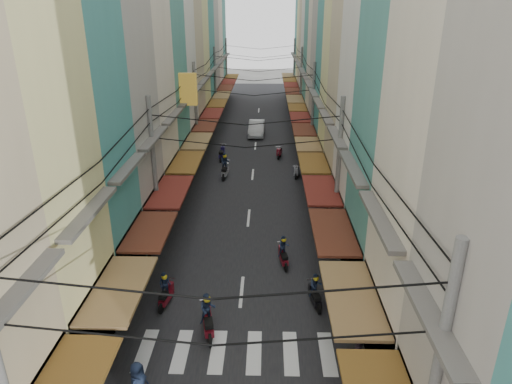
% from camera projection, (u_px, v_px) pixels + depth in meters
% --- Properties ---
extents(ground, '(160.00, 160.00, 0.00)m').
position_uv_depth(ground, '(244.00, 269.00, 23.07)').
color(ground, '#61615D').
rests_on(ground, ground).
extents(road, '(10.00, 80.00, 0.02)m').
position_uv_depth(road, '(255.00, 152.00, 41.58)').
color(road, black).
rests_on(road, ground).
extents(sidewalk_left, '(3.00, 80.00, 0.06)m').
position_uv_depth(sidewalk_left, '(184.00, 151.00, 41.73)').
color(sidewalk_left, slate).
rests_on(sidewalk_left, ground).
extents(sidewalk_right, '(3.00, 80.00, 0.06)m').
position_uv_depth(sidewalk_right, '(326.00, 152.00, 41.42)').
color(sidewalk_right, slate).
rests_on(sidewalk_right, ground).
extents(crosswalk, '(7.55, 2.40, 0.01)m').
position_uv_depth(crosswalk, '(236.00, 352.00, 17.50)').
color(crosswalk, silver).
rests_on(crosswalk, ground).
extents(building_row_left, '(7.80, 67.67, 23.70)m').
position_uv_depth(building_row_left, '(150.00, 42.00, 34.90)').
color(building_row_left, silver).
rests_on(building_row_left, ground).
extents(building_row_right, '(7.80, 68.98, 22.59)m').
position_uv_depth(building_row_right, '(358.00, 48.00, 34.56)').
color(building_row_right, teal).
rests_on(building_row_right, ground).
extents(utility_poles, '(10.20, 66.13, 8.20)m').
position_uv_depth(utility_poles, '(253.00, 88.00, 34.48)').
color(utility_poles, slate).
rests_on(utility_poles, ground).
extents(white_car, '(5.23, 2.14, 1.83)m').
position_uv_depth(white_car, '(257.00, 135.00, 47.12)').
color(white_car, silver).
rests_on(white_car, ground).
extents(bicycle, '(1.72, 0.92, 1.12)m').
position_uv_depth(bicycle, '(374.00, 291.00, 21.27)').
color(bicycle, black).
rests_on(bicycle, ground).
extents(moving_scooters, '(7.09, 25.41, 1.96)m').
position_uv_depth(moving_scooters, '(243.00, 215.00, 27.81)').
color(moving_scooters, black).
rests_on(moving_scooters, ground).
extents(parked_scooters, '(12.69, 15.16, 1.01)m').
position_uv_depth(parked_scooters, '(313.00, 309.00, 19.23)').
color(parked_scooters, black).
rests_on(parked_scooters, ground).
extents(pedestrians, '(12.13, 24.18, 2.23)m').
position_uv_depth(pedestrians, '(172.00, 224.00, 25.54)').
color(pedestrians, black).
rests_on(pedestrians, ground).
extents(market_umbrella, '(2.10, 2.10, 2.22)m').
position_uv_depth(market_umbrella, '(382.00, 285.00, 18.32)').
color(market_umbrella, '#B2B2B7').
rests_on(market_umbrella, ground).
extents(traffic_sign, '(0.10, 0.64, 2.93)m').
position_uv_depth(traffic_sign, '(373.00, 298.00, 17.17)').
color(traffic_sign, slate).
rests_on(traffic_sign, ground).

